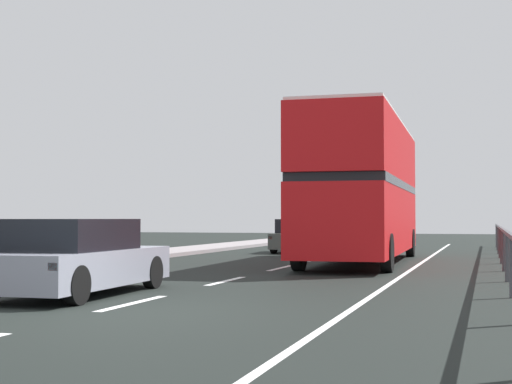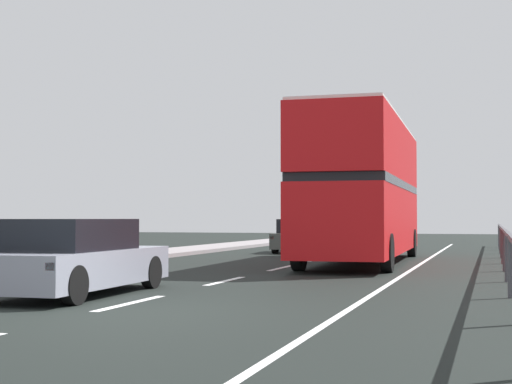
% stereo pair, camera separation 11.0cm
% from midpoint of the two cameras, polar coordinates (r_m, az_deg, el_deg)
% --- Properties ---
extents(ground_plane, '(73.78, 120.00, 0.10)m').
position_cam_midpoint_polar(ground_plane, '(11.80, -11.77, -8.93)').
color(ground_plane, black).
extents(lane_paint_markings, '(3.70, 46.00, 0.01)m').
position_cam_midpoint_polar(lane_paint_markings, '(19.24, 6.39, -6.09)').
color(lane_paint_markings, silver).
rests_on(lane_paint_markings, ground).
extents(bridge_side_railing, '(0.10, 42.00, 1.11)m').
position_cam_midpoint_polar(bridge_side_railing, '(19.29, 17.96, -3.33)').
color(bridge_side_railing, '#49484E').
rests_on(bridge_side_railing, ground).
extents(double_decker_bus_red, '(2.84, 11.44, 4.40)m').
position_cam_midpoint_polar(double_decker_bus_red, '(24.10, 7.84, 0.34)').
color(double_decker_bus_red, red).
rests_on(double_decker_bus_red, ground).
extents(hatchback_car_near, '(1.91, 4.52, 1.38)m').
position_cam_midpoint_polar(hatchback_car_near, '(14.24, -13.48, -4.85)').
color(hatchback_car_near, gray).
rests_on(hatchback_car_near, ground).
extents(sedan_car_ahead, '(1.93, 4.55, 1.36)m').
position_cam_midpoint_polar(sedan_car_ahead, '(31.53, 3.21, -3.32)').
color(sedan_car_ahead, '#4A534E').
rests_on(sedan_car_ahead, ground).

